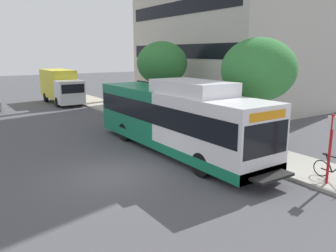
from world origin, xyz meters
The scene contains 8 objects.
ground_plane centered at (0.00, 8.00, 0.00)m, with size 120.00×120.00×0.00m, color #4C4C51.
sidewalk_curb centered at (7.00, 6.00, 0.07)m, with size 3.00×56.00×0.14m, color #A8A399.
transit_bus centered at (4.04, 1.41, 1.70)m, with size 2.58×12.25×3.65m.
bus_stop_sign_pole centered at (6.07, -5.52, 1.65)m, with size 0.10×0.36×2.60m.
bicycle_parked centered at (6.56, -5.53, 0.56)m, with size 0.52×1.76×1.02m.
street_tree_near_stop centered at (7.76, -0.51, 4.05)m, with size 3.70×3.70×5.50m.
street_tree_mid_block centered at (8.07, 8.76, 4.13)m, with size 3.66×3.66×5.56m.
box_truck_background centered at (4.28, 21.16, 1.74)m, with size 2.32×7.01×3.25m.
Camera 1 is at (-5.36, -11.95, 4.88)m, focal length 35.83 mm.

